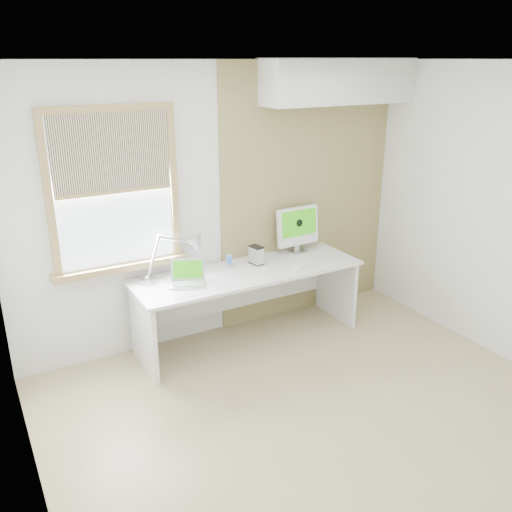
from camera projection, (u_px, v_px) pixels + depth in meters
room at (331, 261)px, 3.72m from camera, size 4.04×3.54×2.64m
accent_wall at (308, 193)px, 5.60m from camera, size 2.00×0.02×2.60m
soffit at (339, 81)px, 5.18m from camera, size 1.60×0.40×0.42m
window at (114, 192)px, 4.57m from camera, size 1.20×0.14×1.42m
desk at (245, 287)px, 5.21m from camera, size 2.20×0.70×0.73m
desk_lamp at (187, 250)px, 4.99m from camera, size 0.75×0.31×0.41m
laptop at (187, 278)px, 4.78m from camera, size 0.37×0.34×0.21m
phone_dock at (229, 264)px, 5.16m from camera, size 0.08×0.08×0.13m
external_drive at (256, 255)px, 5.23m from camera, size 0.11×0.15×0.18m
imac at (298, 227)px, 5.50m from camera, size 0.48×0.16×0.47m
keyboard at (316, 262)px, 5.27m from camera, size 0.45×0.14×0.02m
mouse at (297, 268)px, 5.12m from camera, size 0.10×0.12×0.03m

